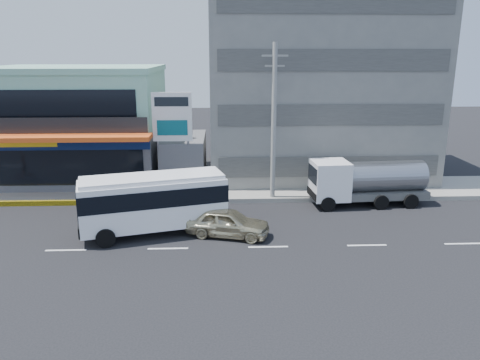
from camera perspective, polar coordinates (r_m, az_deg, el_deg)
name	(u,v)px	position (r m, az deg, el deg)	size (l,w,h in m)	color
ground	(168,249)	(23.71, -8.79, -8.27)	(120.00, 120.00, 0.00)	black
sidewalk	(255,190)	(32.52, 1.81, -1.21)	(70.00, 5.00, 0.30)	gray
shop_building	(79,126)	(37.50, -19.01, 6.22)	(12.40, 11.70, 8.00)	#4A4A4F
concrete_building	(315,84)	(37.37, 9.11, 11.47)	(16.00, 12.00, 14.00)	gray
gap_structure	(185,160)	(34.55, -6.77, 2.43)	(3.00, 6.00, 3.50)	#4A4A4F
satellite_dish	(183,138)	(33.21, -7.00, 5.11)	(1.50, 1.50, 0.15)	slate
billboard	(172,123)	(31.27, -8.26, 6.94)	(2.60, 0.18, 6.90)	gray
utility_pole_near	(274,123)	(29.48, 4.14, 6.99)	(1.60, 0.30, 10.00)	#999993
minibus	(153,199)	(25.15, -10.53, -2.32)	(7.98, 4.37, 3.18)	white
sedan	(228,222)	(24.71, -1.51, -5.20)	(1.77, 4.40, 1.50)	beige
tanker_truck	(364,181)	(30.50, 14.90, -0.13)	(7.44, 2.81, 2.88)	white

